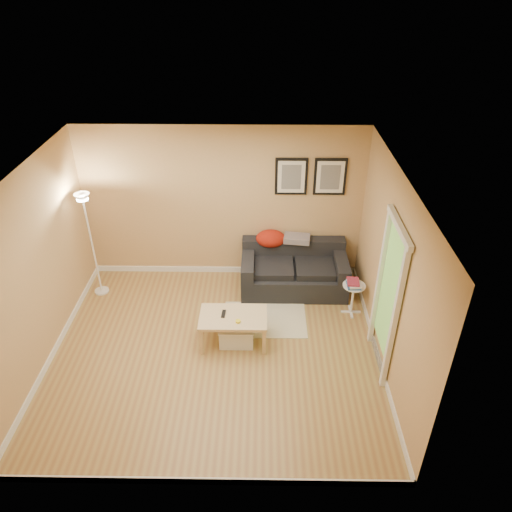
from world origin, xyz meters
name	(u,v)px	position (x,y,z in m)	size (l,w,h in m)	color
floor	(216,351)	(0.00, 0.00, 0.00)	(4.50, 4.50, 0.00)	#A48546
ceiling	(206,179)	(0.00, 0.00, 2.60)	(4.50, 4.50, 0.00)	white
wall_back	(223,205)	(0.00, 2.00, 1.30)	(4.50, 4.50, 0.00)	tan
wall_front	(191,400)	(0.00, -2.00, 1.30)	(4.50, 4.50, 0.00)	tan
wall_left	(34,273)	(-2.25, 0.00, 1.30)	(4.00, 4.00, 0.00)	tan
wall_right	(391,276)	(2.25, 0.00, 1.30)	(4.00, 4.00, 0.00)	tan
baseboard_back	(225,269)	(0.00, 1.99, 0.05)	(4.50, 0.02, 0.10)	white
baseboard_front	(200,481)	(0.00, -1.99, 0.05)	(4.50, 0.02, 0.10)	white
baseboard_left	(56,347)	(-2.24, 0.00, 0.05)	(0.02, 4.00, 0.10)	white
baseboard_right	(377,350)	(2.24, 0.00, 0.05)	(0.02, 4.00, 0.10)	white
sofa	(294,269)	(1.16, 1.53, 0.38)	(1.70, 0.90, 0.75)	black
red_throw	(271,239)	(0.78, 1.83, 0.77)	(0.48, 0.36, 0.28)	#A6280F
plaid_throw	(297,239)	(1.21, 1.82, 0.78)	(0.42, 0.26, 0.10)	tan
framed_print_left	(291,177)	(1.08, 1.98, 1.80)	(0.50, 0.04, 0.60)	black
framed_print_right	(330,177)	(1.68, 1.98, 1.80)	(0.50, 0.04, 0.60)	black
area_rug	(265,319)	(0.69, 0.70, 0.01)	(1.25, 0.85, 0.01)	beige
green_runner	(226,320)	(0.10, 0.67, 0.01)	(0.70, 0.50, 0.01)	#668C4C
coffee_table	(234,329)	(0.24, 0.20, 0.23)	(0.94, 0.57, 0.47)	#D6B882
remote_control	(224,314)	(0.11, 0.24, 0.48)	(0.05, 0.16, 0.02)	black
tape_roll	(238,321)	(0.32, 0.08, 0.48)	(0.07, 0.07, 0.03)	yellow
storage_bin	(237,334)	(0.28, 0.19, 0.15)	(0.49, 0.36, 0.30)	white
side_table	(352,299)	(2.02, 0.89, 0.26)	(0.34, 0.34, 0.52)	white
book_stack	(354,283)	(2.01, 0.88, 0.56)	(0.20, 0.26, 0.08)	#2C5485
floor_lamp	(93,248)	(-2.00, 1.38, 0.84)	(0.23, 0.23, 1.77)	white
doorway	(386,301)	(2.20, -0.15, 1.02)	(0.12, 1.01, 2.13)	white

